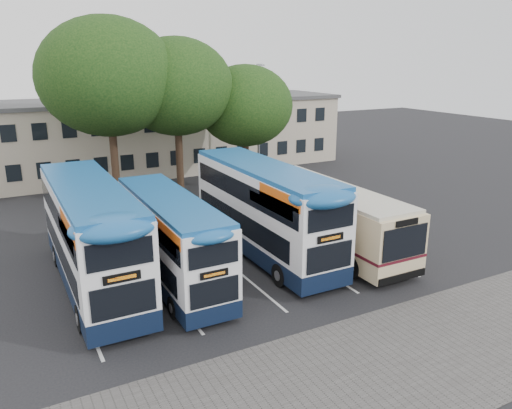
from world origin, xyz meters
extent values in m
plane|color=black|center=(0.00, 0.00, 0.00)|extent=(120.00, 120.00, 0.00)
cube|color=#595654|center=(-2.00, -5.00, 0.01)|extent=(40.00, 6.00, 0.01)
cube|color=silver|center=(-10.75, 5.00, 0.01)|extent=(0.12, 11.00, 0.01)
cube|color=silver|center=(-7.25, 5.00, 0.01)|extent=(0.12, 11.00, 0.01)
cube|color=silver|center=(-3.75, 5.00, 0.01)|extent=(0.12, 11.00, 0.01)
cube|color=silver|center=(-0.25, 5.00, 0.01)|extent=(0.12, 11.00, 0.01)
cube|color=silver|center=(3.25, 5.00, 0.01)|extent=(0.12, 11.00, 0.01)
cube|color=#C4B29D|center=(0.00, 27.00, 3.00)|extent=(32.00, 8.00, 6.00)
cube|color=#4C4C4F|center=(0.00, 27.00, 6.05)|extent=(32.40, 8.40, 0.30)
cube|color=black|center=(0.00, 22.98, 1.70)|extent=(30.00, 0.06, 1.20)
cube|color=black|center=(0.00, 22.98, 4.50)|extent=(30.00, 0.06, 1.20)
cylinder|color=gray|center=(6.00, 20.00, 4.50)|extent=(0.14, 0.14, 9.00)
cube|color=gray|center=(6.00, 20.00, 9.00)|extent=(0.12, 0.80, 0.12)
cube|color=gray|center=(6.00, 19.60, 8.95)|extent=(0.25, 0.50, 0.12)
cylinder|color=black|center=(-6.08, 17.58, 3.07)|extent=(0.50, 0.50, 6.15)
ellipsoid|color=black|center=(-6.08, 17.58, 8.36)|extent=(8.76, 8.76, 7.44)
cylinder|color=black|center=(-1.63, 17.53, 2.81)|extent=(0.50, 0.50, 5.62)
ellipsoid|color=black|center=(-1.63, 17.53, 7.65)|extent=(7.68, 7.68, 6.53)
cylinder|color=black|center=(3.45, 17.36, 2.27)|extent=(0.50, 0.50, 4.54)
ellipsoid|color=black|center=(3.45, 17.36, 6.18)|extent=(6.87, 6.87, 5.84)
cube|color=black|center=(-9.85, 5.35, 0.72)|extent=(2.57, 10.79, 0.82)
cube|color=white|center=(-9.85, 5.35, 2.72)|extent=(2.57, 10.79, 3.19)
cube|color=#1A589C|center=(-9.85, 5.35, 4.37)|extent=(2.52, 10.58, 0.31)
cube|color=black|center=(-9.85, 5.66, 1.85)|extent=(2.61, 9.56, 1.03)
cube|color=black|center=(-9.85, 5.35, 3.44)|extent=(2.61, 10.18, 0.93)
cube|color=orange|center=(-8.55, 1.81, 4.01)|extent=(0.02, 3.29, 0.57)
cube|color=black|center=(-9.85, -0.07, 2.62)|extent=(1.23, 0.06, 0.31)
cylinder|color=black|center=(-11.01, 8.49, 0.51)|extent=(0.31, 1.03, 1.03)
cylinder|color=black|center=(-8.68, 8.49, 0.51)|extent=(0.31, 1.03, 1.03)
cylinder|color=black|center=(-11.01, 1.81, 0.51)|extent=(0.31, 1.03, 1.03)
cylinder|color=black|center=(-8.68, 1.81, 0.51)|extent=(0.31, 1.03, 1.03)
cube|color=red|center=(-8.54, 6.64, 3.44)|extent=(0.02, 4.11, 0.87)
cube|color=black|center=(-6.76, 4.20, 0.62)|extent=(2.21, 9.26, 0.71)
cube|color=white|center=(-6.76, 4.20, 2.34)|extent=(2.21, 9.26, 2.73)
cube|color=#1A589C|center=(-6.76, 4.20, 3.75)|extent=(2.16, 9.08, 0.26)
cube|color=black|center=(-6.76, 4.47, 1.59)|extent=(2.25, 8.20, 0.88)
cube|color=black|center=(-6.76, 4.20, 2.96)|extent=(2.25, 8.73, 0.79)
cube|color=orange|center=(-5.64, 1.16, 3.44)|extent=(0.02, 2.82, 0.49)
cube|color=black|center=(-6.76, -0.46, 2.25)|extent=(1.06, 0.06, 0.26)
cylinder|color=black|center=(-7.75, 6.89, 0.44)|extent=(0.26, 0.88, 0.88)
cylinder|color=black|center=(-5.76, 6.89, 0.44)|extent=(0.26, 0.88, 0.88)
cylinder|color=black|center=(-7.75, 1.16, 0.44)|extent=(0.26, 0.88, 0.88)
cylinder|color=black|center=(-5.76, 1.16, 0.44)|extent=(0.26, 0.88, 0.88)
cube|color=black|center=(-1.64, 5.22, 0.72)|extent=(2.58, 10.83, 0.83)
cube|color=white|center=(-1.64, 5.22, 2.73)|extent=(2.58, 10.83, 3.20)
cube|color=#1A589C|center=(-1.64, 5.22, 4.38)|extent=(2.53, 10.61, 0.31)
cube|color=black|center=(-1.64, 5.53, 1.86)|extent=(2.62, 9.59, 1.03)
cube|color=black|center=(-1.64, 5.22, 3.46)|extent=(2.62, 10.21, 0.93)
cube|color=orange|center=(-0.34, 1.66, 4.02)|extent=(0.02, 3.30, 0.57)
cube|color=black|center=(-1.64, -0.23, 2.63)|extent=(1.24, 0.06, 0.31)
cylinder|color=black|center=(-2.80, 8.36, 0.52)|extent=(0.31, 1.03, 1.03)
cylinder|color=black|center=(-0.47, 8.36, 0.52)|extent=(0.31, 1.03, 1.03)
cylinder|color=black|center=(-2.80, 1.66, 0.52)|extent=(0.31, 1.03, 1.03)
cylinder|color=black|center=(-0.47, 1.66, 0.52)|extent=(0.31, 1.03, 1.03)
cube|color=beige|center=(1.73, 4.54, 1.71)|extent=(2.71, 10.85, 2.77)
cube|color=beige|center=(1.73, 4.54, 3.15)|extent=(2.60, 10.41, 0.22)
cube|color=black|center=(1.73, 5.08, 2.17)|extent=(2.75, 8.68, 0.98)
cube|color=#52101B|center=(1.73, 4.54, 1.25)|extent=(2.74, 10.87, 0.13)
cube|color=black|center=(1.73, -0.91, 2.06)|extent=(2.39, 0.06, 1.41)
cylinder|color=black|center=(0.51, 0.85, 0.54)|extent=(0.33, 1.08, 1.08)
cylinder|color=black|center=(2.96, 0.85, 0.54)|extent=(0.33, 1.08, 1.08)
cylinder|color=black|center=(0.51, 7.79, 0.54)|extent=(0.33, 1.08, 1.08)
cylinder|color=black|center=(2.96, 7.79, 0.54)|extent=(0.33, 1.08, 1.08)
camera|label=1|loc=(-12.96, -15.28, 9.50)|focal=35.00mm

